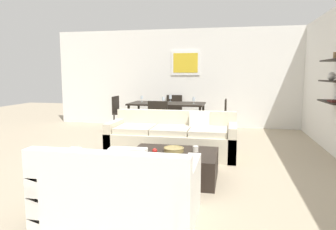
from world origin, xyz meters
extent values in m
plane|color=tan|center=(0.00, 0.00, 0.00)|extent=(18.00, 18.00, 0.00)
cube|color=silver|center=(0.30, 3.53, 1.35)|extent=(8.40, 0.06, 2.70)
cube|color=white|center=(-0.10, 3.48, 1.77)|extent=(0.80, 0.02, 0.67)
cube|color=gold|center=(-0.10, 3.47, 1.77)|extent=(0.68, 0.01, 0.53)
cube|color=black|center=(2.86, 0.55, 1.70)|extent=(0.28, 0.90, 0.02)
cube|color=black|center=(2.86, 0.55, 1.35)|extent=(0.28, 0.90, 0.02)
cube|color=black|center=(2.86, 0.55, 1.00)|extent=(0.28, 0.90, 0.02)
sphere|color=silver|center=(2.86, 0.73, 1.43)|extent=(0.14, 0.14, 0.14)
cylinder|color=olive|center=(2.86, 0.60, 1.77)|extent=(0.07, 0.07, 0.12)
cube|color=#4C1E19|center=(2.86, 0.40, 1.03)|extent=(0.20, 0.28, 0.03)
cube|color=beige|center=(0.14, 0.30, 0.21)|extent=(2.29, 0.90, 0.42)
cube|color=beige|center=(0.14, 0.67, 0.60)|extent=(2.29, 0.16, 0.36)
cube|color=beige|center=(-0.94, 0.30, 0.30)|extent=(0.14, 0.90, 0.60)
cube|color=beige|center=(1.21, 0.30, 0.30)|extent=(0.14, 0.90, 0.60)
cube|color=beige|center=(-0.53, 0.26, 0.47)|extent=(0.65, 0.70, 0.10)
cube|color=beige|center=(0.14, 0.26, 0.47)|extent=(0.65, 0.70, 0.10)
cube|color=beige|center=(0.81, 0.26, 0.47)|extent=(0.65, 0.70, 0.10)
cube|color=white|center=(0.62, 0.49, 0.60)|extent=(0.37, 0.15, 0.36)
cube|color=white|center=(0.08, -2.21, 0.21)|extent=(1.57, 0.90, 0.42)
cube|color=white|center=(0.08, -2.58, 0.60)|extent=(1.57, 0.16, 0.36)
cube|color=white|center=(0.80, -2.21, 0.30)|extent=(0.14, 0.90, 0.60)
cube|color=white|center=(-0.63, -2.21, 0.30)|extent=(0.14, 0.90, 0.60)
cube|color=white|center=(0.41, -2.17, 0.47)|extent=(0.62, 0.70, 0.10)
cube|color=white|center=(-0.24, -2.17, 0.47)|extent=(0.62, 0.70, 0.10)
cube|color=white|center=(0.24, -2.40, 0.60)|extent=(0.37, 0.14, 0.36)
cube|color=black|center=(0.40, -0.94, 0.19)|extent=(1.22, 0.92, 0.38)
cylinder|color=#99844C|center=(0.40, -0.91, 0.41)|extent=(0.28, 0.28, 0.05)
torus|color=#99844C|center=(0.40, -0.91, 0.43)|extent=(0.29, 0.29, 0.02)
cylinder|color=silver|center=(0.70, -0.85, 0.42)|extent=(0.08, 0.08, 0.08)
sphere|color=red|center=(0.16, -1.06, 0.42)|extent=(0.07, 0.07, 0.07)
cube|color=black|center=(-0.40, 2.44, 0.73)|extent=(1.86, 0.95, 0.04)
cylinder|color=black|center=(-1.27, 2.03, 0.35)|extent=(0.06, 0.06, 0.71)
cylinder|color=black|center=(0.47, 2.03, 0.35)|extent=(0.06, 0.06, 0.71)
cylinder|color=black|center=(-1.27, 2.85, 0.35)|extent=(0.06, 0.06, 0.71)
cylinder|color=black|center=(0.47, 2.85, 0.35)|extent=(0.06, 0.06, 0.71)
cube|color=black|center=(-1.65, 2.65, 0.43)|extent=(0.44, 0.44, 0.04)
cube|color=black|center=(-1.85, 2.65, 0.67)|extent=(0.04, 0.44, 0.43)
cylinder|color=black|center=(-1.47, 2.47, 0.21)|extent=(0.04, 0.04, 0.41)
cylinder|color=black|center=(-1.47, 2.83, 0.21)|extent=(0.04, 0.04, 0.41)
cylinder|color=black|center=(-1.83, 2.47, 0.21)|extent=(0.04, 0.04, 0.41)
cylinder|color=black|center=(-1.83, 2.83, 0.21)|extent=(0.04, 0.04, 0.41)
cube|color=black|center=(-0.40, 3.23, 0.43)|extent=(0.44, 0.44, 0.04)
cube|color=black|center=(-0.40, 3.43, 0.67)|extent=(0.44, 0.04, 0.43)
cylinder|color=black|center=(-0.58, 3.05, 0.21)|extent=(0.04, 0.04, 0.41)
cylinder|color=black|center=(-0.22, 3.05, 0.21)|extent=(0.04, 0.04, 0.41)
cylinder|color=black|center=(-0.58, 3.41, 0.21)|extent=(0.04, 0.04, 0.41)
cylinder|color=black|center=(-0.22, 3.41, 0.21)|extent=(0.04, 0.04, 0.41)
cube|color=black|center=(0.85, 2.23, 0.43)|extent=(0.44, 0.44, 0.04)
cube|color=black|center=(1.05, 2.23, 0.67)|extent=(0.04, 0.44, 0.43)
cylinder|color=black|center=(0.67, 2.41, 0.21)|extent=(0.04, 0.04, 0.41)
cylinder|color=black|center=(0.67, 2.05, 0.21)|extent=(0.04, 0.04, 0.41)
cylinder|color=black|center=(1.03, 2.41, 0.21)|extent=(0.04, 0.04, 0.41)
cylinder|color=black|center=(1.03, 2.05, 0.21)|extent=(0.04, 0.04, 0.41)
cube|color=black|center=(-0.40, 1.65, 0.43)|extent=(0.44, 0.44, 0.04)
cube|color=black|center=(-0.40, 1.45, 0.67)|extent=(0.44, 0.04, 0.43)
cylinder|color=black|center=(-0.22, 1.83, 0.21)|extent=(0.04, 0.04, 0.41)
cylinder|color=black|center=(-0.58, 1.83, 0.21)|extent=(0.04, 0.04, 0.41)
cylinder|color=black|center=(-0.22, 1.47, 0.21)|extent=(0.04, 0.04, 0.41)
cylinder|color=black|center=(-0.58, 1.47, 0.21)|extent=(0.04, 0.04, 0.41)
cylinder|color=silver|center=(-1.09, 2.56, 0.75)|extent=(0.06, 0.06, 0.01)
cylinder|color=silver|center=(-1.09, 2.56, 0.79)|extent=(0.01, 0.01, 0.08)
cylinder|color=silver|center=(-1.09, 2.56, 0.87)|extent=(0.07, 0.07, 0.08)
cylinder|color=silver|center=(0.29, 2.32, 0.75)|extent=(0.06, 0.06, 0.01)
cylinder|color=silver|center=(0.29, 2.32, 0.79)|extent=(0.01, 0.01, 0.07)
cylinder|color=silver|center=(0.29, 2.32, 0.87)|extent=(0.07, 0.07, 0.10)
cylinder|color=silver|center=(-0.40, 2.03, 0.75)|extent=(0.06, 0.06, 0.01)
cylinder|color=silver|center=(-0.40, 2.03, 0.80)|extent=(0.01, 0.01, 0.08)
cylinder|color=silver|center=(-0.40, 2.03, 0.89)|extent=(0.07, 0.07, 0.09)
cylinder|color=silver|center=(-0.40, 2.85, 0.75)|extent=(0.06, 0.06, 0.01)
cylinder|color=silver|center=(-0.40, 2.85, 0.79)|extent=(0.01, 0.01, 0.06)
cylinder|color=silver|center=(-0.40, 2.85, 0.87)|extent=(0.07, 0.07, 0.10)
camera|label=1|loc=(1.19, -5.10, 1.47)|focal=33.08mm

